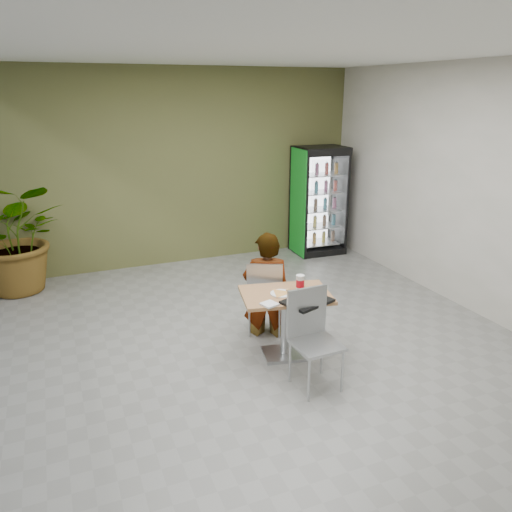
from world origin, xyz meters
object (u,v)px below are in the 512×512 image
object	(u,v)px
chair_near	(312,330)
soda_cup	(300,283)
dining_table	(285,311)
seated_woman	(267,296)
cafeteria_tray	(307,301)
potted_plant	(18,237)
beverage_fridge	(319,201)
chair_far	(265,292)

from	to	relation	value
chair_near	soda_cup	xyz separation A→B (m)	(0.18, 0.61, 0.25)
soda_cup	chair_near	bearing A→B (deg)	-106.53
dining_table	seated_woman	bearing A→B (deg)	86.69
soda_cup	cafeteria_tray	xyz separation A→B (m)	(-0.09, -0.35, -0.07)
soda_cup	potted_plant	distance (m)	4.31
chair_near	soda_cup	bearing A→B (deg)	71.16
soda_cup	beverage_fridge	distance (m)	3.75
beverage_fridge	cafeteria_tray	bearing A→B (deg)	-118.21
soda_cup	cafeteria_tray	size ratio (longest dim) A/B	0.35
seated_woman	soda_cup	world-z (taller)	seated_woman
dining_table	cafeteria_tray	bearing A→B (deg)	-72.86
soda_cup	potted_plant	world-z (taller)	potted_plant
cafeteria_tray	chair_far	bearing A→B (deg)	96.79
potted_plant	cafeteria_tray	bearing A→B (deg)	-51.21
dining_table	chair_near	distance (m)	0.58
chair_far	chair_near	world-z (taller)	chair_near
beverage_fridge	potted_plant	size ratio (longest dim) A/B	1.16
chair_far	potted_plant	xyz separation A→B (m)	(-2.72, 2.65, 0.27)
soda_cup	cafeteria_tray	bearing A→B (deg)	-105.19
chair_far	seated_woman	distance (m)	0.09
seated_woman	potted_plant	size ratio (longest dim) A/B	0.96
chair_near	cafeteria_tray	xyz separation A→B (m)	(0.09, 0.26, 0.19)
seated_woman	beverage_fridge	world-z (taller)	beverage_fridge
cafeteria_tray	potted_plant	bearing A→B (deg)	128.79
soda_cup	beverage_fridge	bearing A→B (deg)	57.74
chair_far	seated_woman	world-z (taller)	seated_woman
dining_table	seated_woman	distance (m)	0.60
seated_woman	soda_cup	distance (m)	0.67
chair_far	soda_cup	bearing A→B (deg)	135.98
beverage_fridge	potted_plant	distance (m)	4.92
soda_cup	chair_far	bearing A→B (deg)	111.00
seated_woman	potted_plant	bearing A→B (deg)	-18.41
dining_table	chair_far	world-z (taller)	chair_far
dining_table	chair_near	xyz separation A→B (m)	(0.01, -0.57, 0.04)
chair_near	dining_table	bearing A→B (deg)	88.49
dining_table	soda_cup	distance (m)	0.35
seated_woman	soda_cup	size ratio (longest dim) A/B	9.48
potted_plant	chair_near	bearing A→B (deg)	-54.08
dining_table	potted_plant	distance (m)	4.22
beverage_fridge	seated_woman	bearing A→B (deg)	-126.94
dining_table	potted_plant	bearing A→B (deg)	130.42
soda_cup	beverage_fridge	world-z (taller)	beverage_fridge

